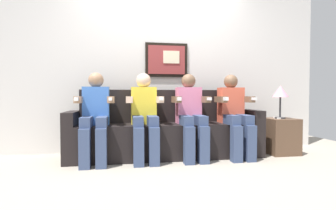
{
  "coord_description": "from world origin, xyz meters",
  "views": [
    {
      "loc": [
        -0.56,
        -3.14,
        0.81
      ],
      "look_at": [
        0.0,
        0.15,
        0.7
      ],
      "focal_mm": 28.02,
      "sensor_mm": 36.0,
      "label": 1
    }
  ],
  "objects_px": {
    "person_rightmost": "(234,112)",
    "person_right_center": "(191,112)",
    "couch": "(166,133)",
    "side_table_right": "(280,136)",
    "person_left_center": "(144,113)",
    "table_lamp": "(280,93)",
    "spare_remote_on_table": "(277,118)",
    "person_leftmost": "(95,113)"
  },
  "relations": [
    {
      "from": "person_rightmost",
      "to": "person_right_center",
      "type": "bearing_deg",
      "value": 180.0
    },
    {
      "from": "couch",
      "to": "side_table_right",
      "type": "relative_size",
      "value": 5.1
    },
    {
      "from": "person_left_center",
      "to": "person_right_center",
      "type": "xyz_separation_m",
      "value": [
        0.6,
        -0.0,
        0.0
      ]
    },
    {
      "from": "couch",
      "to": "table_lamp",
      "type": "bearing_deg",
      "value": -4.93
    },
    {
      "from": "spare_remote_on_table",
      "to": "person_left_center",
      "type": "bearing_deg",
      "value": -179.12
    },
    {
      "from": "person_left_center",
      "to": "person_right_center",
      "type": "distance_m",
      "value": 0.6
    },
    {
      "from": "person_rightmost",
      "to": "table_lamp",
      "type": "distance_m",
      "value": 0.74
    },
    {
      "from": "couch",
      "to": "side_table_right",
      "type": "distance_m",
      "value": 1.63
    },
    {
      "from": "person_left_center",
      "to": "person_rightmost",
      "type": "relative_size",
      "value": 1.0
    },
    {
      "from": "person_left_center",
      "to": "spare_remote_on_table",
      "type": "distance_m",
      "value": 1.85
    },
    {
      "from": "person_left_center",
      "to": "table_lamp",
      "type": "relative_size",
      "value": 2.41
    },
    {
      "from": "table_lamp",
      "to": "couch",
      "type": "bearing_deg",
      "value": 175.07
    },
    {
      "from": "person_right_center",
      "to": "side_table_right",
      "type": "xyz_separation_m",
      "value": [
        1.32,
        0.06,
        -0.36
      ]
    },
    {
      "from": "side_table_right",
      "to": "person_right_center",
      "type": "bearing_deg",
      "value": -177.34
    },
    {
      "from": "person_right_center",
      "to": "couch",
      "type": "bearing_deg",
      "value": 150.6
    },
    {
      "from": "person_left_center",
      "to": "side_table_right",
      "type": "relative_size",
      "value": 2.22
    },
    {
      "from": "couch",
      "to": "person_left_center",
      "type": "relative_size",
      "value": 2.29
    },
    {
      "from": "person_leftmost",
      "to": "person_left_center",
      "type": "height_order",
      "value": "same"
    },
    {
      "from": "person_leftmost",
      "to": "person_left_center",
      "type": "bearing_deg",
      "value": 0.04
    },
    {
      "from": "side_table_right",
      "to": "person_leftmost",
      "type": "bearing_deg",
      "value": -178.6
    },
    {
      "from": "person_right_center",
      "to": "side_table_right",
      "type": "distance_m",
      "value": 1.37
    },
    {
      "from": "person_left_center",
      "to": "person_rightmost",
      "type": "distance_m",
      "value": 1.2
    },
    {
      "from": "couch",
      "to": "spare_remote_on_table",
      "type": "xyz_separation_m",
      "value": [
        1.55,
        -0.14,
        0.2
      ]
    },
    {
      "from": "table_lamp",
      "to": "spare_remote_on_table",
      "type": "xyz_separation_m",
      "value": [
        -0.05,
        -0.0,
        -0.35
      ]
    },
    {
      "from": "couch",
      "to": "side_table_right",
      "type": "height_order",
      "value": "couch"
    },
    {
      "from": "person_left_center",
      "to": "person_right_center",
      "type": "bearing_deg",
      "value": -0.04
    },
    {
      "from": "couch",
      "to": "table_lamp",
      "type": "height_order",
      "value": "table_lamp"
    },
    {
      "from": "side_table_right",
      "to": "spare_remote_on_table",
      "type": "xyz_separation_m",
      "value": [
        -0.08,
        -0.03,
        0.26
      ]
    },
    {
      "from": "couch",
      "to": "side_table_right",
      "type": "bearing_deg",
      "value": -3.79
    },
    {
      "from": "couch",
      "to": "person_right_center",
      "type": "height_order",
      "value": "person_right_center"
    },
    {
      "from": "person_rightmost",
      "to": "side_table_right",
      "type": "height_order",
      "value": "person_rightmost"
    },
    {
      "from": "person_right_center",
      "to": "person_rightmost",
      "type": "height_order",
      "value": "same"
    },
    {
      "from": "person_rightmost",
      "to": "spare_remote_on_table",
      "type": "bearing_deg",
      "value": 2.56
    },
    {
      "from": "person_rightmost",
      "to": "table_lamp",
      "type": "xyz_separation_m",
      "value": [
        0.69,
        0.03,
        0.25
      ]
    },
    {
      "from": "person_leftmost",
      "to": "spare_remote_on_table",
      "type": "distance_m",
      "value": 2.45
    },
    {
      "from": "person_left_center",
      "to": "person_right_center",
      "type": "relative_size",
      "value": 1.0
    },
    {
      "from": "person_left_center",
      "to": "couch",
      "type": "bearing_deg",
      "value": 29.37
    },
    {
      "from": "person_left_center",
      "to": "person_leftmost",
      "type": "bearing_deg",
      "value": -179.96
    },
    {
      "from": "table_lamp",
      "to": "spare_remote_on_table",
      "type": "distance_m",
      "value": 0.35
    },
    {
      "from": "couch",
      "to": "person_right_center",
      "type": "xyz_separation_m",
      "value": [
        0.3,
        -0.17,
        0.29
      ]
    },
    {
      "from": "couch",
      "to": "table_lamp",
      "type": "distance_m",
      "value": 1.69
    },
    {
      "from": "person_leftmost",
      "to": "side_table_right",
      "type": "distance_m",
      "value": 2.55
    }
  ]
}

